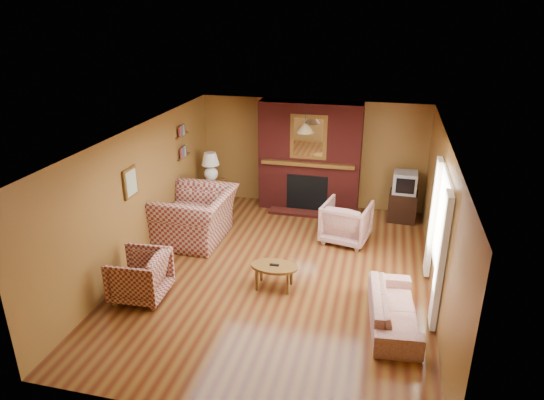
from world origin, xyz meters
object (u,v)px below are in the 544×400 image
(plaid_armchair, at_px, (140,276))
(tv_stand, at_px, (402,206))
(plaid_loveseat, at_px, (196,216))
(crt_tv, at_px, (405,182))
(side_table, at_px, (212,194))
(table_lamp, at_px, (211,165))
(floral_sofa, at_px, (394,309))
(coffee_table, at_px, (274,269))
(fireplace, at_px, (310,158))
(floral_armchair, at_px, (346,222))

(plaid_armchair, bearing_deg, tv_stand, 132.22)
(plaid_loveseat, bearing_deg, crt_tv, 116.40)
(side_table, xyz_separation_m, tv_stand, (4.15, 0.35, -0.02))
(table_lamp, bearing_deg, plaid_armchair, -87.65)
(floral_sofa, relative_size, coffee_table, 2.17)
(fireplace, distance_m, table_lamp, 2.17)
(coffee_table, bearing_deg, floral_armchair, 63.93)
(plaid_armchair, relative_size, table_lamp, 1.29)
(floral_sofa, relative_size, tv_stand, 2.63)
(plaid_loveseat, relative_size, crt_tv, 3.03)
(table_lamp, bearing_deg, tv_stand, 4.82)
(plaid_loveseat, relative_size, floral_sofa, 0.92)
(fireplace, height_order, table_lamp, fireplace)
(floral_armchair, xyz_separation_m, side_table, (-3.08, 0.93, -0.07))
(coffee_table, relative_size, table_lamp, 1.19)
(plaid_loveseat, xyz_separation_m, table_lamp, (-0.25, 1.55, 0.53))
(fireplace, xyz_separation_m, tv_stand, (2.05, -0.18, -0.87))
(coffee_table, relative_size, side_table, 1.14)
(table_lamp, height_order, tv_stand, table_lamp)
(plaid_armchair, relative_size, tv_stand, 1.31)
(coffee_table, distance_m, table_lamp, 3.65)
(plaid_loveseat, xyz_separation_m, floral_armchair, (2.83, 0.62, -0.09))
(table_lamp, height_order, crt_tv, table_lamp)
(side_table, bearing_deg, plaid_loveseat, -80.83)
(crt_tv, bearing_deg, plaid_armchair, -135.02)
(fireplace, bearing_deg, table_lamp, -165.71)
(floral_sofa, bearing_deg, plaid_armchair, 87.74)
(plaid_armchair, xyz_separation_m, table_lamp, (-0.15, 3.65, 0.65))
(side_table, height_order, table_lamp, table_lamp)
(plaid_loveseat, relative_size, table_lamp, 2.36)
(floral_sofa, xyz_separation_m, side_table, (-4.00, 3.44, 0.09))
(table_lamp, distance_m, tv_stand, 4.22)
(coffee_table, bearing_deg, floral_sofa, -15.97)
(floral_armchair, distance_m, coffee_table, 2.19)
(tv_stand, bearing_deg, plaid_loveseat, -150.79)
(plaid_armchair, distance_m, coffee_table, 2.11)
(floral_sofa, height_order, floral_armchair, floral_armchair)
(coffee_table, bearing_deg, fireplace, 90.31)
(plaid_loveseat, xyz_separation_m, plaid_armchair, (-0.10, -2.10, -0.12))
(fireplace, relative_size, crt_tv, 4.82)
(table_lamp, relative_size, tv_stand, 1.02)
(fireplace, distance_m, plaid_armchair, 4.69)
(coffee_table, height_order, crt_tv, crt_tv)
(fireplace, xyz_separation_m, side_table, (-2.10, -0.53, -0.85))
(plaid_armchair, height_order, tv_stand, plaid_armchair)
(floral_sofa, bearing_deg, table_lamp, 43.88)
(side_table, distance_m, tv_stand, 4.16)
(fireplace, bearing_deg, plaid_armchair, -114.97)
(floral_armchair, bearing_deg, plaid_loveseat, 23.51)
(floral_armchair, height_order, side_table, floral_armchair)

